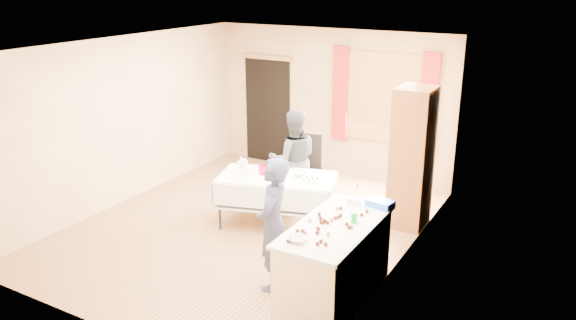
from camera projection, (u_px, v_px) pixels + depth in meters
The scene contains 29 objects.
floor at pixel (246, 228), 8.12m from camera, with size 4.50×5.50×0.02m, color #9E7047.
ceiling at pixel (242, 44), 7.29m from camera, with size 4.50×5.50×0.02m, color white.
wall_back at pixel (331, 103), 9.98m from camera, with size 4.50×0.02×2.60m, color tan.
wall_front at pixel (85, 212), 5.43m from camera, with size 4.50×0.02×2.60m, color tan.
wall_left at pixel (124, 121), 8.76m from camera, with size 0.02×5.50×2.60m, color tan.
wall_right at pixel (403, 168), 6.65m from camera, with size 0.02×5.50×2.60m, color tan.
window_frame at pixel (384, 98), 9.41m from camera, with size 1.32×0.06×1.52m, color olive.
window_pane at pixel (383, 98), 9.40m from camera, with size 1.20×0.02×1.40m, color white.
curtain_left at pixel (340, 94), 9.74m from camera, with size 0.28×0.06×1.65m, color maroon.
curtain_right at pixel (429, 103), 9.01m from camera, with size 0.28×0.06×1.65m, color maroon.
doorway at pixel (268, 111), 10.66m from camera, with size 0.95×0.04×2.00m, color black.
door_lintel at pixel (266, 57), 10.31m from camera, with size 1.05×0.06×0.08m, color olive.
cabinet at pixel (412, 158), 7.91m from camera, with size 0.50×0.60×2.03m, color brown.
counter at pixel (335, 262), 6.22m from camera, with size 0.78×1.64×0.91m.
party_table at pixel (277, 196), 8.07m from camera, with size 1.84×1.30×0.75m.
chair at pixel (305, 182), 8.94m from camera, with size 0.55×0.55×1.08m.
girl at pixel (273, 224), 6.36m from camera, with size 0.50×0.65×1.58m, color #252C4A.
woman at pixel (293, 160), 8.56m from camera, with size 0.96×0.93×1.56m, color black.
soda_can at pixel (354, 218), 6.09m from camera, with size 0.07×0.07×0.12m, color #0F8A24.
mixing_bowl at pixel (298, 239), 5.68m from camera, with size 0.22×0.22×0.05m, color white.
foam_block at pixel (354, 201), 6.58m from camera, with size 0.15×0.10×0.08m, color white.
blue_basket at pixel (380, 203), 6.52m from camera, with size 0.30×0.20×0.08m, color blue.
pitcher at pixel (244, 168), 7.97m from camera, with size 0.11×0.11×0.22m, color silver.
cup_red at pixel (264, 170), 8.03m from camera, with size 0.20×0.20×0.13m, color red.
cup_rainbow at pixel (270, 176), 7.82m from camera, with size 0.13×0.13×0.12m, color red.
small_bowl at pixel (300, 174), 7.98m from camera, with size 0.19×0.19×0.06m, color white.
pastry_tray at pixel (311, 181), 7.77m from camera, with size 0.28×0.20×0.02m, color white.
bottle at pixel (241, 163), 8.22m from camera, with size 0.10×0.10×0.19m, color white.
cake_balls at pixel (326, 225), 6.01m from camera, with size 0.51×1.13×0.04m.
Camera 1 is at (4.17, -6.13, 3.50)m, focal length 35.00 mm.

